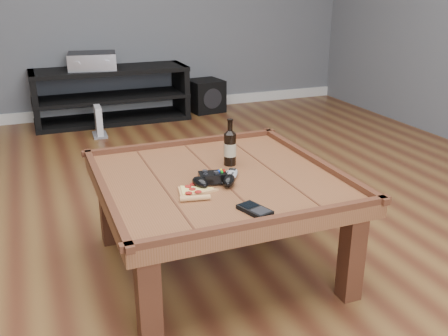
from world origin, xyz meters
name	(u,v)px	position (x,y,z in m)	size (l,w,h in m)	color
ground	(218,267)	(0.00, 0.00, 0.00)	(6.00, 6.00, 0.00)	#492415
baseboard	(109,110)	(0.00, 2.99, 0.05)	(5.00, 0.02, 0.10)	silver
coffee_table	(218,189)	(0.00, 0.00, 0.39)	(1.03, 1.03, 0.48)	brown
media_console	(111,95)	(0.00, 2.75, 0.25)	(1.40, 0.45, 0.50)	black
beer_bottle	(230,147)	(0.11, 0.12, 0.54)	(0.06, 0.06, 0.22)	black
game_controller	(214,180)	(-0.05, -0.09, 0.48)	(0.20, 0.15, 0.05)	black
pizza_slice	(193,192)	(-0.16, -0.14, 0.46)	(0.17, 0.23, 0.02)	tan
smartphone	(255,210)	(0.00, -0.38, 0.46)	(0.11, 0.15, 0.02)	black
remote_control	(230,176)	(0.04, -0.05, 0.46)	(0.15, 0.19, 0.03)	#92999F
av_receiver	(92,61)	(-0.15, 2.74, 0.57)	(0.46, 0.40, 0.14)	black
subwoofer	(205,96)	(0.94, 2.80, 0.16)	(0.35, 0.35, 0.32)	black
game_console	(99,123)	(-0.19, 2.31, 0.12)	(0.12, 0.21, 0.26)	gray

